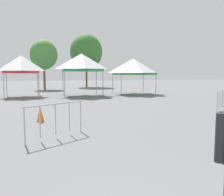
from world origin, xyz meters
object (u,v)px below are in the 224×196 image
object	(u,v)px
tree_behind_tents_right	(44,55)
crowd_barrier_by_lift	(221,96)
tree_behind_tents_left	(86,52)
traffic_cone_lot_center	(40,114)
canopy_tent_far_right	(133,67)
crowd_barrier_near_person	(55,114)
canopy_tent_behind_center	(21,64)
canopy_tent_center	(82,63)

from	to	relation	value
tree_behind_tents_right	crowd_barrier_by_lift	xyz separation A→B (m)	(9.04, -20.59, -3.63)
tree_behind_tents_left	crowd_barrier_by_lift	bearing A→B (deg)	-83.28
tree_behind_tents_left	traffic_cone_lot_center	distance (m)	26.44
traffic_cone_lot_center	tree_behind_tents_left	bearing A→B (deg)	75.53
canopy_tent_far_right	crowd_barrier_near_person	world-z (taller)	canopy_tent_far_right
canopy_tent_far_right	crowd_barrier_by_lift	xyz separation A→B (m)	(0.81, -10.83, -1.89)
traffic_cone_lot_center	tree_behind_tents_right	bearing A→B (deg)	89.05
canopy_tent_far_right	traffic_cone_lot_center	xyz separation A→B (m)	(-8.59, -11.38, -2.33)
canopy_tent_far_right	tree_behind_tents_left	bearing A→B (deg)	98.64
canopy_tent_behind_center	canopy_tent_center	distance (m)	5.12
crowd_barrier_by_lift	crowd_barrier_near_person	size ratio (longest dim) A/B	0.90
canopy_tent_center	tree_behind_tents_right	xyz separation A→B (m)	(-3.14, 10.16, 1.41)
tree_behind_tents_right	traffic_cone_lot_center	size ratio (longest dim) A/B	9.78
canopy_tent_behind_center	tree_behind_tents_right	world-z (taller)	tree_behind_tents_right
tree_behind_tents_left	crowd_barrier_near_person	world-z (taller)	tree_behind_tents_left
canopy_tent_far_right	crowd_barrier_by_lift	distance (m)	11.03
canopy_tent_center	crowd_barrier_by_lift	distance (m)	12.19
canopy_tent_far_right	traffic_cone_lot_center	size ratio (longest dim) A/B	5.79
canopy_tent_center	traffic_cone_lot_center	bearing A→B (deg)	-107.66
crowd_barrier_by_lift	tree_behind_tents_left	bearing A→B (deg)	96.72
crowd_barrier_by_lift	canopy_tent_behind_center	bearing A→B (deg)	134.77
canopy_tent_far_right	tree_behind_tents_left	size ratio (longest dim) A/B	0.47
canopy_tent_behind_center	tree_behind_tents_right	size ratio (longest dim) A/B	0.56
canopy_tent_center	tree_behind_tents_left	size ratio (longest dim) A/B	0.48
canopy_tent_behind_center	canopy_tent_far_right	size ratio (longest dim) A/B	0.95
canopy_tent_behind_center	tree_behind_tents_left	world-z (taller)	tree_behind_tents_left
canopy_tent_center	crowd_barrier_near_person	world-z (taller)	canopy_tent_center
tree_behind_tents_right	canopy_tent_center	bearing A→B (deg)	-72.81
tree_behind_tents_right	crowd_barrier_near_person	xyz separation A→B (m)	(0.12, -23.83, -3.63)
tree_behind_tents_right	crowd_barrier_near_person	size ratio (longest dim) A/B	3.45
canopy_tent_behind_center	canopy_tent_center	size ratio (longest dim) A/B	0.94
canopy_tent_center	tree_behind_tents_right	distance (m)	10.73
crowd_barrier_near_person	tree_behind_tents_left	bearing A→B (deg)	77.80
canopy_tent_behind_center	canopy_tent_far_right	bearing A→B (deg)	-1.29
canopy_tent_behind_center	traffic_cone_lot_center	distance (m)	11.97
traffic_cone_lot_center	canopy_tent_far_right	bearing A→B (deg)	52.95
tree_behind_tents_right	crowd_barrier_by_lift	bearing A→B (deg)	-66.29
canopy_tent_far_right	tree_behind_tents_right	xyz separation A→B (m)	(-8.24, 9.76, 1.73)
canopy_tent_center	crowd_barrier_by_lift	world-z (taller)	canopy_tent_center
canopy_tent_behind_center	tree_behind_tents_right	bearing A→B (deg)	78.55
canopy_tent_center	traffic_cone_lot_center	distance (m)	11.82
canopy_tent_center	traffic_cone_lot_center	size ratio (longest dim) A/B	5.86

